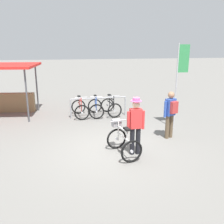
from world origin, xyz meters
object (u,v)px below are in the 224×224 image
object	(u,v)px
racked_bike_red	(80,109)
racked_bike_blue	(96,108)
pedestrian_with_backpack	(171,112)
banner_flag	(181,70)
featured_bicycle	(122,140)
racked_bike_black	(111,107)
person_with_featured_bike	(136,124)
market_stall	(4,84)

from	to	relation	value
racked_bike_red	racked_bike_blue	distance (m)	0.70
pedestrian_with_backpack	banner_flag	distance (m)	1.76
featured_bicycle	racked_bike_black	bearing A→B (deg)	86.12
person_with_featured_bike	pedestrian_with_backpack	size ratio (longest dim) A/B	1.05
racked_bike_black	featured_bicycle	world-z (taller)	same
pedestrian_with_backpack	racked_bike_black	bearing A→B (deg)	116.76
racked_bike_black	racked_bike_blue	bearing A→B (deg)	-176.45
racked_bike_red	pedestrian_with_backpack	distance (m)	4.30
market_stall	person_with_featured_bike	bearing A→B (deg)	-46.38
racked_bike_black	featured_bicycle	xyz separation A→B (m)	(-0.28, -4.16, 0.08)
racked_bike_red	racked_bike_blue	size ratio (longest dim) A/B	1.06
racked_bike_black	banner_flag	xyz separation A→B (m)	(2.27, -2.16, 1.86)
market_stall	banner_flag	distance (m)	7.66
racked_bike_blue	pedestrian_with_backpack	xyz separation A→B (m)	(2.28, -3.09, 0.57)
pedestrian_with_backpack	racked_bike_red	bearing A→B (deg)	134.34
pedestrian_with_backpack	featured_bicycle	bearing A→B (deg)	-151.28
person_with_featured_bike	pedestrian_with_backpack	bearing A→B (deg)	35.69
market_stall	racked_bike_black	bearing A→B (deg)	-10.17
pedestrian_with_backpack	banner_flag	world-z (taller)	banner_flag
racked_bike_red	racked_bike_black	distance (m)	1.40
racked_bike_blue	racked_bike_black	xyz separation A→B (m)	(0.70, 0.04, 0.00)
racked_bike_red	banner_flag	world-z (taller)	banner_flag
racked_bike_black	banner_flag	world-z (taller)	banner_flag
person_with_featured_bike	racked_bike_black	bearing A→B (deg)	91.25
racked_bike_blue	pedestrian_with_backpack	distance (m)	3.88
racked_bike_black	featured_bicycle	distance (m)	4.17
market_stall	racked_bike_red	bearing A→B (deg)	-15.69
banner_flag	pedestrian_with_backpack	bearing A→B (deg)	-125.17
racked_bike_black	market_stall	size ratio (longest dim) A/B	0.36
racked_bike_red	banner_flag	size ratio (longest dim) A/B	0.37
racked_bike_blue	banner_flag	size ratio (longest dim) A/B	0.35
featured_bicycle	market_stall	size ratio (longest dim) A/B	0.38
racked_bike_blue	pedestrian_with_backpack	bearing A→B (deg)	-53.59
market_stall	racked_bike_blue	bearing A→B (deg)	-12.48
racked_bike_red	featured_bicycle	xyz separation A→B (m)	(1.12, -4.07, 0.08)
featured_bicycle	banner_flag	xyz separation A→B (m)	(2.55, 2.00, 1.78)
market_stall	banner_flag	xyz separation A→B (m)	(6.99, -3.00, 0.84)
racked_bike_red	racked_bike_black	xyz separation A→B (m)	(1.40, 0.09, 0.00)
featured_bicycle	pedestrian_with_backpack	world-z (taller)	pedestrian_with_backpack
featured_bicycle	market_stall	bearing A→B (deg)	131.60
racked_bike_blue	racked_bike_black	distance (m)	0.70
market_stall	pedestrian_with_backpack	bearing A→B (deg)	-32.28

